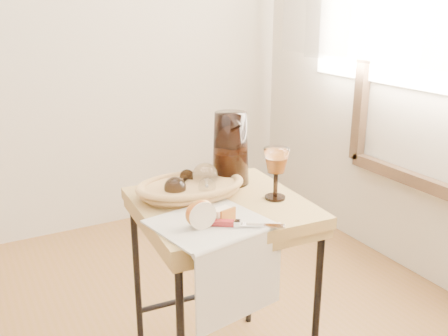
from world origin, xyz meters
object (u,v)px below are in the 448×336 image
goblet_lying_b (206,180)px  table_knife (240,223)px  side_table (221,292)px  tea_towel (210,223)px  goblet_lying_a (181,183)px  apple_half (200,213)px  bread_basket (190,190)px  pitcher (230,148)px  wine_goblet (276,174)px

goblet_lying_b → table_knife: size_ratio=0.62×
side_table → tea_towel: (-0.11, -0.14, 0.34)m
goblet_lying_a → apple_half: bearing=35.0°
side_table → bread_basket: bearing=128.0°
side_table → apple_half: (-0.15, -0.15, 0.38)m
bread_basket → goblet_lying_b: (0.05, -0.02, 0.03)m
bread_basket → apple_half: size_ratio=3.69×
tea_towel → apple_half: 0.06m
apple_half → table_knife: apple_half is taller
bread_basket → table_knife: bread_basket is taller
pitcher → table_knife: (-0.16, -0.34, -0.11)m
table_knife → tea_towel: bearing=168.8°
side_table → tea_towel: size_ratio=2.20×
pitcher → apple_half: (-0.26, -0.29, -0.08)m
tea_towel → pitcher: 0.38m
bread_basket → wine_goblet: size_ratio=1.87×
goblet_lying_a → wine_goblet: 0.31m
wine_goblet → apple_half: 0.33m
table_knife → goblet_lying_a: bearing=133.0°
tea_towel → goblet_lying_b: (0.09, 0.21, 0.05)m
goblet_lying_b → pitcher: bearing=-37.7°
side_table → wine_goblet: 0.46m
side_table → pitcher: size_ratio=2.27×
tea_towel → pitcher: bearing=41.4°
side_table → goblet_lying_a: goblet_lying_a is taller
wine_goblet → side_table: bearing=159.7°
pitcher → wine_goblet: (0.05, -0.20, -0.04)m
tea_towel → apple_half: size_ratio=3.46×
goblet_lying_b → apple_half: (-0.13, -0.22, -0.01)m
wine_goblet → tea_towel: bearing=-164.7°
pitcher → wine_goblet: bearing=-93.6°
pitcher → bread_basket: bearing=178.4°
goblet_lying_a → table_knife: (0.05, -0.30, -0.03)m
goblet_lying_b → wine_goblet: wine_goblet is taller
side_table → goblet_lying_b: size_ratio=4.68×
goblet_lying_a → pitcher: (0.21, 0.04, 0.08)m
tea_towel → goblet_lying_a: (0.02, 0.24, 0.05)m
goblet_lying_a → wine_goblet: (0.26, -0.16, 0.04)m
side_table → goblet_lying_b: (-0.02, 0.07, 0.39)m
goblet_lying_a → apple_half: (-0.05, -0.25, -0.00)m
bread_basket → table_knife: (0.02, -0.29, -0.01)m
goblet_lying_b → apple_half: size_ratio=1.63×
apple_half → table_knife: (0.10, -0.05, -0.03)m
wine_goblet → table_knife: size_ratio=0.75×
goblet_lying_a → side_table: bearing=90.4°
goblet_lying_b → apple_half: goblet_lying_b is taller
goblet_lying_b → wine_goblet: (0.19, -0.13, 0.03)m
goblet_lying_b → pitcher: pitcher is taller
pitcher → side_table: bearing=-147.2°
tea_towel → table_knife: bearing=-54.9°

